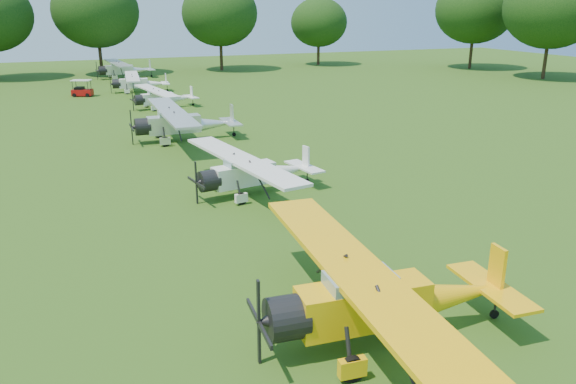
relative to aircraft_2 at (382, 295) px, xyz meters
name	(u,v)px	position (x,y,z in m)	size (l,w,h in m)	color
ground	(242,205)	(-0.29, 12.02, -1.38)	(160.00, 160.00, 0.00)	#274D13
tree_belt	(313,23)	(3.28, 12.18, 6.64)	(137.36, 130.27, 14.52)	black
aircraft_2	(382,295)	(0.00, 0.00, 0.00)	(7.55, 12.04, 2.37)	#FFB80A
aircraft_3	(253,170)	(0.74, 13.46, -0.20)	(6.52, 10.32, 2.03)	white
aircraft_4	(182,121)	(-0.16, 26.11, -0.04)	(7.34, 11.65, 2.31)	white
aircraft_5	(162,96)	(0.72, 39.41, -0.31)	(5.89, 9.32, 1.83)	white
aircraft_6	(138,82)	(-0.01, 50.37, -0.26)	(6.14, 9.78, 1.92)	white
aircraft_7	(123,68)	(-0.15, 63.34, -0.08)	(7.11, 11.32, 2.23)	white
golf_cart	(82,91)	(-5.73, 49.52, -0.83)	(2.21, 1.77, 1.66)	#B50C0C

